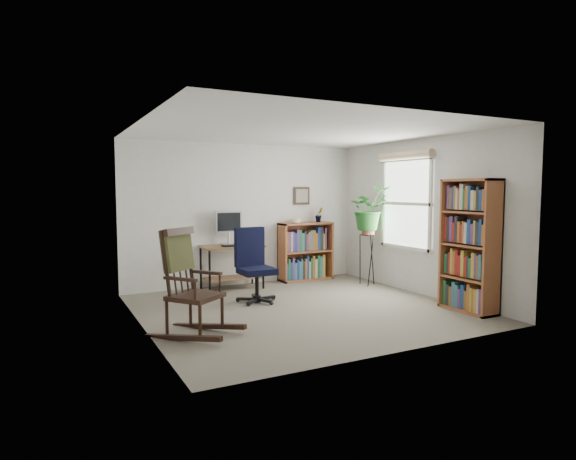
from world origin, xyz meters
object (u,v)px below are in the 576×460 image
desk (232,267)px  low_bookshelf (306,251)px  office_chair (257,265)px  tall_bookshelf (470,246)px  rocking_chair (195,281)px

desk → low_bookshelf: size_ratio=0.96×
office_chair → tall_bookshelf: 2.92m
office_chair → desk: bearing=83.3°
low_bookshelf → office_chair: bearing=-141.2°
desk → office_chair: office_chair is taller
office_chair → tall_bookshelf: (2.30, -1.77, 0.34)m
desk → office_chair: size_ratio=0.91×
tall_bookshelf → desk: bearing=128.9°
office_chair → tall_bookshelf: size_ratio=0.62×
office_chair → rocking_chair: bearing=-142.7°
desk → tall_bookshelf: tall_bookshelf is taller
office_chair → low_bookshelf: bearing=33.2°
desk → rocking_chair: (-1.27, -2.22, 0.25)m
rocking_chair → desk: bearing=23.2°
low_bookshelf → tall_bookshelf: tall_bookshelf is taller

